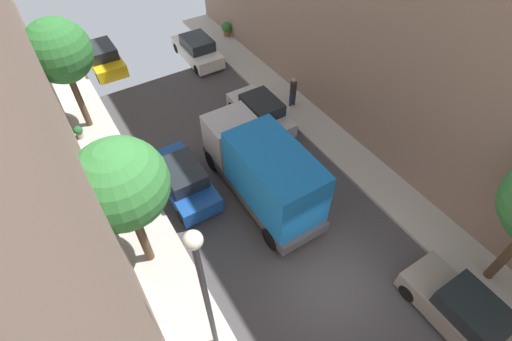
{
  "coord_description": "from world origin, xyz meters",
  "views": [
    {
      "loc": [
        -5.7,
        -3.85,
        12.9
      ],
      "look_at": [
        0.39,
        5.87,
        0.5
      ],
      "focal_mm": 26.08,
      "sensor_mm": 36.0,
      "label": 1
    }
  ],
  "objects_px": {
    "parked_car_right_3": "(261,112)",
    "potted_plant_0": "(79,132)",
    "street_tree_0": "(121,185)",
    "potted_plant_2": "(226,28)",
    "pedestrian": "(293,91)",
    "delivery_truck": "(263,170)",
    "lamp_post": "(203,285)",
    "street_tree_2": "(59,52)",
    "parked_car_right_2": "(465,314)",
    "parked_car_right_4": "(197,50)",
    "parked_car_left_3": "(103,58)",
    "parked_car_left_2": "(183,179)"
  },
  "relations": [
    {
      "from": "parked_car_right_4",
      "to": "parked_car_right_2",
      "type": "bearing_deg",
      "value": -90.0
    },
    {
      "from": "street_tree_0",
      "to": "lamp_post",
      "type": "xyz_separation_m",
      "value": [
        0.68,
        -4.11,
        -0.15
      ]
    },
    {
      "from": "parked_car_right_3",
      "to": "delivery_truck",
      "type": "height_order",
      "value": "delivery_truck"
    },
    {
      "from": "pedestrian",
      "to": "potted_plant_0",
      "type": "bearing_deg",
      "value": 161.93
    },
    {
      "from": "parked_car_left_2",
      "to": "street_tree_2",
      "type": "distance_m",
      "value": 7.99
    },
    {
      "from": "parked_car_right_2",
      "to": "street_tree_0",
      "type": "height_order",
      "value": "street_tree_0"
    },
    {
      "from": "parked_car_right_2",
      "to": "lamp_post",
      "type": "height_order",
      "value": "lamp_post"
    },
    {
      "from": "potted_plant_2",
      "to": "lamp_post",
      "type": "relative_size",
      "value": 0.15
    },
    {
      "from": "parked_car_right_2",
      "to": "potted_plant_2",
      "type": "distance_m",
      "value": 21.81
    },
    {
      "from": "parked_car_right_3",
      "to": "lamp_post",
      "type": "distance_m",
      "value": 11.93
    },
    {
      "from": "parked_car_right_4",
      "to": "parked_car_left_2",
      "type": "bearing_deg",
      "value": -119.18
    },
    {
      "from": "delivery_truck",
      "to": "street_tree_2",
      "type": "height_order",
      "value": "street_tree_2"
    },
    {
      "from": "potted_plant_2",
      "to": "lamp_post",
      "type": "distance_m",
      "value": 20.89
    },
    {
      "from": "parked_car_left_3",
      "to": "street_tree_0",
      "type": "relative_size",
      "value": 0.73
    },
    {
      "from": "parked_car_left_2",
      "to": "parked_car_left_3",
      "type": "distance_m",
      "value": 11.94
    },
    {
      "from": "parked_car_right_3",
      "to": "potted_plant_0",
      "type": "height_order",
      "value": "parked_car_right_3"
    },
    {
      "from": "parked_car_left_3",
      "to": "street_tree_2",
      "type": "distance_m",
      "value": 6.82
    },
    {
      "from": "parked_car_left_2",
      "to": "delivery_truck",
      "type": "xyz_separation_m",
      "value": [
        2.7,
        -2.21,
        1.07
      ]
    },
    {
      "from": "parked_car_left_2",
      "to": "parked_car_right_2",
      "type": "relative_size",
      "value": 1.0
    },
    {
      "from": "parked_car_left_2",
      "to": "lamp_post",
      "type": "bearing_deg",
      "value": -106.08
    },
    {
      "from": "parked_car_left_3",
      "to": "parked_car_left_2",
      "type": "bearing_deg",
      "value": -90.0
    },
    {
      "from": "pedestrian",
      "to": "potted_plant_2",
      "type": "distance_m",
      "value": 8.88
    },
    {
      "from": "parked_car_left_3",
      "to": "lamp_post",
      "type": "height_order",
      "value": "lamp_post"
    },
    {
      "from": "delivery_truck",
      "to": "pedestrian",
      "type": "height_order",
      "value": "delivery_truck"
    },
    {
      "from": "street_tree_0",
      "to": "potted_plant_2",
      "type": "bearing_deg",
      "value": 51.37
    },
    {
      "from": "parked_car_right_3",
      "to": "delivery_truck",
      "type": "xyz_separation_m",
      "value": [
        -2.7,
        -4.36,
        1.07
      ]
    },
    {
      "from": "street_tree_2",
      "to": "lamp_post",
      "type": "height_order",
      "value": "lamp_post"
    },
    {
      "from": "potted_plant_2",
      "to": "street_tree_2",
      "type": "bearing_deg",
      "value": -157.16
    },
    {
      "from": "delivery_truck",
      "to": "potted_plant_2",
      "type": "bearing_deg",
      "value": 67.09
    },
    {
      "from": "parked_car_left_2",
      "to": "potted_plant_2",
      "type": "distance_m",
      "value": 14.03
    },
    {
      "from": "parked_car_right_2",
      "to": "parked_car_right_4",
      "type": "height_order",
      "value": "same"
    },
    {
      "from": "street_tree_2",
      "to": "lamp_post",
      "type": "relative_size",
      "value": 0.89
    },
    {
      "from": "street_tree_2",
      "to": "parked_car_right_3",
      "type": "bearing_deg",
      "value": -30.22
    },
    {
      "from": "parked_car_left_2",
      "to": "street_tree_0",
      "type": "relative_size",
      "value": 0.73
    },
    {
      "from": "pedestrian",
      "to": "potted_plant_2",
      "type": "bearing_deg",
      "value": 85.2
    },
    {
      "from": "pedestrian",
      "to": "potted_plant_2",
      "type": "height_order",
      "value": "pedestrian"
    },
    {
      "from": "parked_car_left_3",
      "to": "street_tree_0",
      "type": "distance_m",
      "value": 15.11
    },
    {
      "from": "parked_car_left_3",
      "to": "potted_plant_0",
      "type": "bearing_deg",
      "value": -116.93
    },
    {
      "from": "parked_car_left_2",
      "to": "parked_car_right_4",
      "type": "distance_m",
      "value": 11.08
    },
    {
      "from": "parked_car_left_3",
      "to": "potted_plant_2",
      "type": "relative_size",
      "value": 4.3
    },
    {
      "from": "delivery_truck",
      "to": "street_tree_2",
      "type": "distance_m",
      "value": 10.59
    },
    {
      "from": "parked_car_right_3",
      "to": "lamp_post",
      "type": "height_order",
      "value": "lamp_post"
    },
    {
      "from": "parked_car_left_3",
      "to": "street_tree_2",
      "type": "height_order",
      "value": "street_tree_2"
    },
    {
      "from": "parked_car_left_3",
      "to": "pedestrian",
      "type": "height_order",
      "value": "pedestrian"
    },
    {
      "from": "parked_car_left_3",
      "to": "pedestrian",
      "type": "relative_size",
      "value": 2.44
    },
    {
      "from": "potted_plant_0",
      "to": "parked_car_right_2",
      "type": "bearing_deg",
      "value": -62.48
    },
    {
      "from": "street_tree_0",
      "to": "potted_plant_2",
      "type": "height_order",
      "value": "street_tree_0"
    },
    {
      "from": "street_tree_0",
      "to": "potted_plant_0",
      "type": "relative_size",
      "value": 8.28
    },
    {
      "from": "parked_car_right_2",
      "to": "pedestrian",
      "type": "relative_size",
      "value": 2.44
    },
    {
      "from": "parked_car_left_2",
      "to": "parked_car_right_2",
      "type": "height_order",
      "value": "same"
    }
  ]
}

